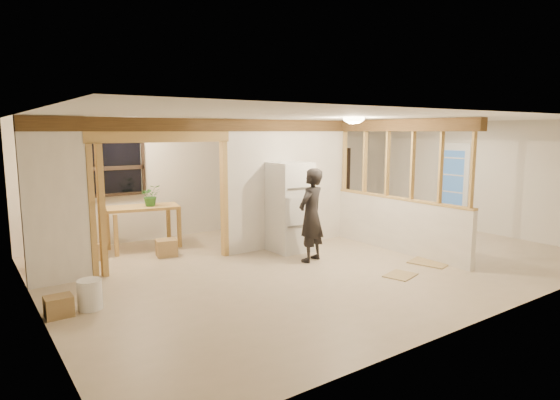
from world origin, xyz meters
TOP-DOWN VIEW (x-y plane):
  - floor at (0.00, 0.00)m, footprint 9.00×6.50m
  - ceiling at (0.00, 0.00)m, footprint 9.00×6.50m
  - wall_back at (0.00, 3.25)m, footprint 9.00×0.01m
  - wall_front at (0.00, -3.25)m, footprint 9.00×0.01m
  - wall_left at (-4.50, 0.00)m, footprint 0.01×6.50m
  - wall_right at (4.50, 0.00)m, footprint 0.01×6.50m
  - partition_left_stub at (-4.05, 1.20)m, footprint 0.90×0.12m
  - partition_center at (0.20, 1.20)m, footprint 2.80×0.12m
  - doorway_frame at (-2.40, 1.20)m, footprint 2.46×0.14m
  - header_beam_back at (-1.00, 1.20)m, footprint 7.00×0.18m
  - header_beam_right at (1.60, -0.40)m, footprint 0.18×3.30m
  - pony_wall at (1.60, -0.40)m, footprint 0.12×3.20m
  - stud_partition at (1.60, -0.40)m, footprint 0.14×3.20m
  - window_back at (-2.60, 3.17)m, footprint 1.12×0.10m
  - french_door at (4.42, 0.40)m, footprint 0.12×0.86m
  - ceiling_dome_main at (0.30, -0.50)m, footprint 0.36×0.36m
  - ceiling_dome_util at (-2.50, 2.30)m, footprint 0.32×0.32m
  - hanging_bulb at (-2.00, 1.60)m, footprint 0.07×0.07m
  - refrigerator at (-0.06, 0.80)m, footprint 0.70×0.68m
  - woman at (-0.18, 0.00)m, footprint 0.70×0.58m
  - work_table at (-2.30, 2.55)m, footprint 1.44×0.93m
  - potted_plant at (-2.16, 2.47)m, footprint 0.42×0.38m
  - shop_vac at (-3.90, 2.19)m, footprint 0.65×0.65m
  - bookshelf at (3.00, 3.03)m, footprint 0.91×0.30m
  - bucket at (-3.93, -0.14)m, footprint 0.32×0.32m
  - box_util_a at (-2.15, 1.77)m, footprint 0.41×0.37m
  - box_util_b at (-3.39, 2.26)m, footprint 0.39×0.39m
  - box_front at (-4.31, -0.17)m, footprint 0.32×0.26m
  - floor_panel_near at (1.48, -1.28)m, footprint 0.78×0.78m
  - floor_panel_far at (0.44, -1.49)m, footprint 0.59×0.52m

SIDE VIEW (x-z plane):
  - floor at x=0.00m, z-range -0.01..0.00m
  - floor_panel_far at x=0.44m, z-range 0.00..0.02m
  - floor_panel_near at x=1.48m, z-range 0.00..0.02m
  - box_front at x=-4.31m, z-range 0.00..0.26m
  - box_util_b at x=-3.39m, z-range 0.00..0.30m
  - box_util_a at x=-2.15m, z-range 0.00..0.31m
  - bucket at x=-3.93m, z-range 0.00..0.39m
  - shop_vac at x=-3.90m, z-range 0.00..0.66m
  - work_table at x=-2.30m, z-range 0.00..0.84m
  - pony_wall at x=1.60m, z-range 0.00..1.00m
  - woman at x=-0.18m, z-range 0.00..1.64m
  - refrigerator at x=-0.06m, z-range 0.00..1.69m
  - bookshelf at x=3.00m, z-range 0.00..1.83m
  - french_door at x=4.42m, z-range 0.00..2.00m
  - potted_plant at x=-2.16m, z-range 0.84..1.25m
  - doorway_frame at x=-2.40m, z-range 0.00..2.20m
  - wall_back at x=0.00m, z-range 0.00..2.50m
  - wall_front at x=0.00m, z-range 0.00..2.50m
  - wall_left at x=-4.50m, z-range 0.00..2.50m
  - wall_right at x=4.50m, z-range 0.00..2.50m
  - partition_left_stub at x=-4.05m, z-range 0.00..2.50m
  - partition_center at x=0.20m, z-range 0.00..2.50m
  - window_back at x=-2.60m, z-range 1.00..2.10m
  - stud_partition at x=1.60m, z-range 1.00..2.32m
  - hanging_bulb at x=-2.00m, z-range 2.15..2.22m
  - header_beam_back at x=-1.00m, z-range 2.27..2.49m
  - header_beam_right at x=1.60m, z-range 2.27..2.49m
  - ceiling_dome_main at x=0.30m, z-range 2.40..2.56m
  - ceiling_dome_util at x=-2.50m, z-range 2.41..2.55m
  - ceiling at x=0.00m, z-range 2.50..2.50m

